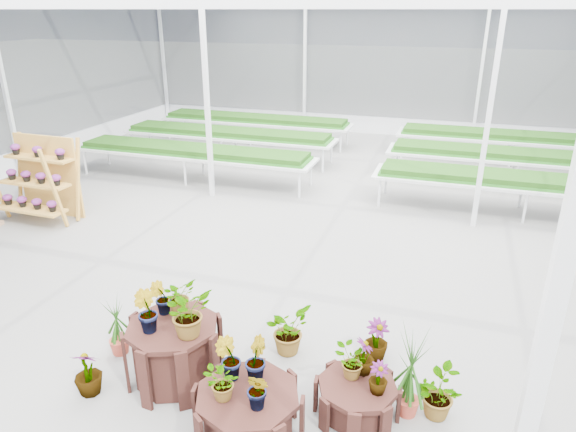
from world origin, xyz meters
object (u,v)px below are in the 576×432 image
(plinth_low, at_px, (357,399))
(shelf_rack, at_px, (36,181))
(plinth_tall, at_px, (175,352))
(plinth_mid, at_px, (248,416))

(plinth_low, xyz_separation_m, shelf_rack, (-7.51, 3.53, 0.67))
(plinth_tall, distance_m, plinth_low, 2.21)
(plinth_mid, relative_size, shelf_rack, 0.64)
(plinth_mid, bearing_deg, shelf_rack, 146.96)
(plinth_tall, xyz_separation_m, plinth_mid, (1.20, -0.60, -0.09))
(plinth_tall, height_order, plinth_low, plinth_tall)
(plinth_tall, relative_size, shelf_rack, 0.64)
(plinth_low, bearing_deg, plinth_tall, -177.40)
(plinth_mid, relative_size, plinth_low, 1.23)
(plinth_tall, relative_size, plinth_mid, 1.01)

